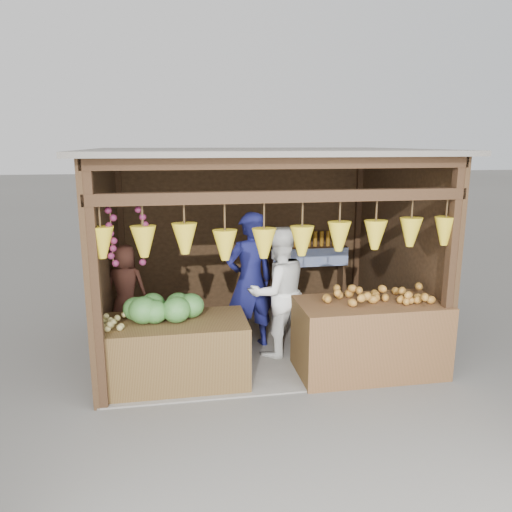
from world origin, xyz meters
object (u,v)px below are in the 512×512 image
(man_standing, at_px, (250,281))
(woman_standing, at_px, (278,292))
(vendor_seated, at_px, (126,287))
(counter_right, at_px, (370,337))
(counter_left, at_px, (173,352))

(man_standing, bearing_deg, woman_standing, 121.20)
(vendor_seated, bearing_deg, man_standing, -166.82)
(woman_standing, distance_m, vendor_seated, 1.99)
(counter_right, relative_size, man_standing, 0.94)
(counter_right, bearing_deg, woman_standing, 144.62)
(counter_left, distance_m, man_standing, 1.47)
(vendor_seated, bearing_deg, woman_standing, -174.28)
(counter_left, distance_m, woman_standing, 1.56)
(counter_left, xyz_separation_m, vendor_seated, (-0.58, 1.01, 0.51))
(man_standing, bearing_deg, counter_right, 126.07)
(woman_standing, bearing_deg, man_standing, -58.49)
(counter_left, bearing_deg, vendor_seated, 120.09)
(counter_right, distance_m, man_standing, 1.70)
(woman_standing, relative_size, vendor_seated, 1.51)
(counter_right, xyz_separation_m, man_standing, (-1.30, 0.99, 0.49))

